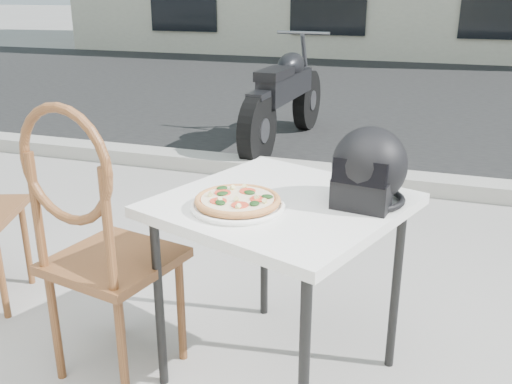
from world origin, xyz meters
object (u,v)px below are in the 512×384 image
(plate, at_px, (238,206))
(cafe_chair_main, at_px, (96,234))
(pizza, at_px, (238,200))
(helmet, at_px, (368,170))
(motorcycle, at_px, (286,98))
(cafe_table_main, at_px, (281,217))

(plate, relative_size, cafe_chair_main, 0.30)
(plate, bearing_deg, pizza, 69.76)
(pizza, xyz_separation_m, helmet, (0.41, 0.20, 0.09))
(pizza, bearing_deg, motorcycle, 103.01)
(plate, bearing_deg, cafe_table_main, 47.29)
(plate, height_order, pizza, pizza)
(cafe_chair_main, bearing_deg, motorcycle, -73.52)
(plate, bearing_deg, helmet, 26.27)
(pizza, relative_size, motorcycle, 0.15)
(pizza, distance_m, motorcycle, 3.63)
(plate, xyz_separation_m, pizza, (0.00, 0.00, 0.02))
(plate, distance_m, cafe_chair_main, 0.54)
(cafe_chair_main, height_order, motorcycle, cafe_chair_main)
(helmet, xyz_separation_m, motorcycle, (-1.23, 3.32, -0.41))
(helmet, height_order, motorcycle, motorcycle)
(plate, relative_size, helmet, 1.09)
(motorcycle, bearing_deg, pizza, -74.01)
(cafe_table_main, distance_m, helmet, 0.35)
(cafe_table_main, height_order, helmet, helmet)
(cafe_table_main, bearing_deg, plate, -132.71)
(cafe_table_main, relative_size, cafe_chair_main, 0.89)
(helmet, xyz_separation_m, cafe_chair_main, (-0.92, -0.31, -0.24))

